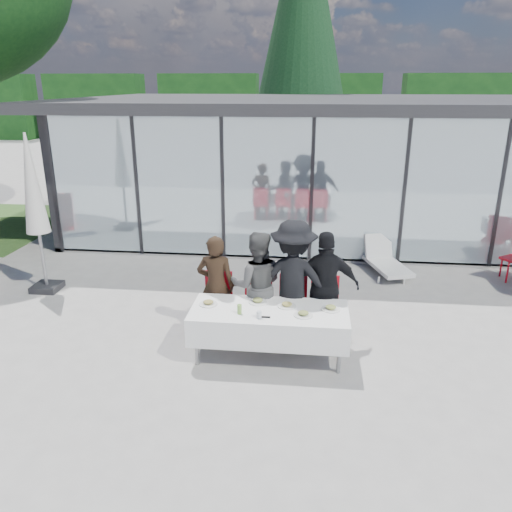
# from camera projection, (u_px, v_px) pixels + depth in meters

# --- Properties ---
(ground) EXTENTS (90.00, 90.00, 0.00)m
(ground) POSITION_uv_depth(u_px,v_px,m) (239.00, 347.00, 7.61)
(ground) COLOR #999691
(ground) RESTS_ON ground
(pavilion) EXTENTS (14.80, 8.80, 3.44)m
(pavilion) POSITION_uv_depth(u_px,v_px,m) (347.00, 144.00, 14.36)
(pavilion) COLOR gray
(pavilion) RESTS_ON ground
(treeline) EXTENTS (62.50, 2.00, 4.40)m
(treeline) POSITION_uv_depth(u_px,v_px,m) (268.00, 108.00, 33.38)
(treeline) COLOR black
(treeline) RESTS_ON ground
(dining_table) EXTENTS (2.26, 0.96, 0.75)m
(dining_table) POSITION_uv_depth(u_px,v_px,m) (269.00, 323.00, 7.21)
(dining_table) COLOR white
(dining_table) RESTS_ON ground
(diner_a) EXTENTS (0.60, 0.60, 1.64)m
(diner_a) POSITION_uv_depth(u_px,v_px,m) (216.00, 286.00, 7.79)
(diner_a) COLOR black
(diner_a) RESTS_ON ground
(diner_chair_a) EXTENTS (0.44, 0.44, 0.97)m
(diner_chair_a) POSITION_uv_depth(u_px,v_px,m) (218.00, 299.00, 8.00)
(diner_chair_a) COLOR red
(diner_chair_a) RESTS_ON ground
(diner_b) EXTENTS (0.92, 0.92, 1.72)m
(diner_b) POSITION_uv_depth(u_px,v_px,m) (257.00, 285.00, 7.71)
(diner_b) COLOR #505050
(diner_b) RESTS_ON ground
(diner_chair_b) EXTENTS (0.44, 0.44, 0.97)m
(diner_chair_b) POSITION_uv_depth(u_px,v_px,m) (258.00, 301.00, 7.93)
(diner_chair_b) COLOR red
(diner_chair_b) RESTS_ON ground
(diner_c) EXTENTS (1.34, 1.34, 1.92)m
(diner_c) POSITION_uv_depth(u_px,v_px,m) (293.00, 281.00, 7.62)
(diner_c) COLOR black
(diner_c) RESTS_ON ground
(diner_chair_c) EXTENTS (0.44, 0.44, 0.97)m
(diner_chair_c) POSITION_uv_depth(u_px,v_px,m) (293.00, 302.00, 7.88)
(diner_chair_c) COLOR red
(diner_chair_c) RESTS_ON ground
(diner_d) EXTENTS (1.15, 1.15, 1.75)m
(diner_d) POSITION_uv_depth(u_px,v_px,m) (326.00, 287.00, 7.59)
(diner_d) COLOR black
(diner_d) RESTS_ON ground
(diner_chair_d) EXTENTS (0.44, 0.44, 0.97)m
(diner_chair_d) POSITION_uv_depth(u_px,v_px,m) (324.00, 304.00, 7.82)
(diner_chair_d) COLOR red
(diner_chair_d) RESTS_ON ground
(plate_a) EXTENTS (0.27, 0.27, 0.07)m
(plate_a) POSITION_uv_depth(u_px,v_px,m) (208.00, 303.00, 7.29)
(plate_a) COLOR white
(plate_a) RESTS_ON dining_table
(plate_b) EXTENTS (0.27, 0.27, 0.07)m
(plate_b) POSITION_uv_depth(u_px,v_px,m) (258.00, 301.00, 7.36)
(plate_b) COLOR white
(plate_b) RESTS_ON dining_table
(plate_c) EXTENTS (0.27, 0.27, 0.07)m
(plate_c) POSITION_uv_depth(u_px,v_px,m) (287.00, 305.00, 7.23)
(plate_c) COLOR white
(plate_c) RESTS_ON dining_table
(plate_d) EXTENTS (0.27, 0.27, 0.07)m
(plate_d) POSITION_uv_depth(u_px,v_px,m) (331.00, 308.00, 7.13)
(plate_d) COLOR white
(plate_d) RESTS_ON dining_table
(plate_extra) EXTENTS (0.27, 0.27, 0.07)m
(plate_extra) POSITION_uv_depth(u_px,v_px,m) (303.00, 314.00, 6.94)
(plate_extra) COLOR white
(plate_extra) RESTS_ON dining_table
(juice_bottle) EXTENTS (0.06, 0.06, 0.14)m
(juice_bottle) POSITION_uv_depth(u_px,v_px,m) (239.00, 309.00, 6.98)
(juice_bottle) COLOR #7DB14A
(juice_bottle) RESTS_ON dining_table
(drinking_glasses) EXTENTS (0.07, 0.07, 0.10)m
(drinking_glasses) POSITION_uv_depth(u_px,v_px,m) (259.00, 315.00, 6.86)
(drinking_glasses) COLOR silver
(drinking_glasses) RESTS_ON dining_table
(folded_eyeglasses) EXTENTS (0.14, 0.03, 0.01)m
(folded_eyeglasses) POSITION_uv_depth(u_px,v_px,m) (265.00, 317.00, 6.89)
(folded_eyeglasses) COLOR black
(folded_eyeglasses) RESTS_ON dining_table
(market_umbrella) EXTENTS (0.50, 0.50, 3.00)m
(market_umbrella) POSITION_uv_depth(u_px,v_px,m) (33.00, 193.00, 9.09)
(market_umbrella) COLOR black
(market_umbrella) RESTS_ON ground
(lounger) EXTENTS (0.96, 1.45, 0.72)m
(lounger) POSITION_uv_depth(u_px,v_px,m) (385.00, 260.00, 10.59)
(lounger) COLOR silver
(lounger) RESTS_ON ground
(conifer_tree) EXTENTS (4.00, 4.00, 10.50)m
(conifer_tree) POSITION_uv_depth(u_px,v_px,m) (303.00, 19.00, 17.79)
(conifer_tree) COLOR #382316
(conifer_tree) RESTS_ON ground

